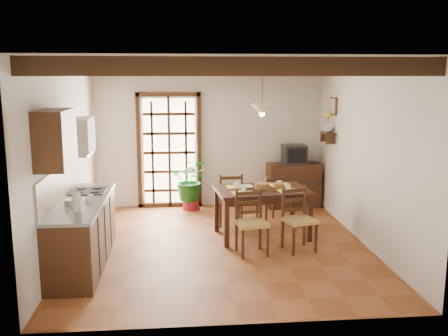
{
  "coord_description": "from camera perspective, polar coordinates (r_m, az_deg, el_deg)",
  "views": [
    {
      "loc": [
        -0.6,
        -7.36,
        2.6
      ],
      "look_at": [
        0.1,
        0.4,
        1.15
      ],
      "focal_mm": 40.0,
      "sensor_mm": 36.0,
      "label": 1
    }
  ],
  "objects": [
    {
      "name": "sideboard",
      "position": [
        10.08,
        7.93,
        -1.95
      ],
      "size": [
        1.05,
        0.51,
        0.87
      ],
      "primitive_type": "cube",
      "rotation": [
        0.0,
        0.0,
        0.05
      ],
      "color": "#351E10",
      "rests_on": "ground_plane"
    },
    {
      "name": "upper_cabinet",
      "position": [
        6.28,
        -18.73,
        3.14
      ],
      "size": [
        0.35,
        0.8,
        0.7
      ],
      "primitive_type": "cube",
      "color": "#351E10",
      "rests_on": "room_shell"
    },
    {
      "name": "ground_plane",
      "position": [
        7.82,
        -0.47,
        -8.86
      ],
      "size": [
        5.0,
        5.0,
        0.0
      ],
      "primitive_type": "plane",
      "color": "brown"
    },
    {
      "name": "shelf_flowers",
      "position": [
        9.4,
        11.87,
        5.79
      ],
      "size": [
        0.14,
        0.14,
        0.36
      ],
      "color": "yellow",
      "rests_on": "shelf_vase"
    },
    {
      "name": "crt_tv",
      "position": [
        9.96,
        8.03,
        1.57
      ],
      "size": [
        0.46,
        0.43,
        0.37
      ],
      "rotation": [
        0.0,
        0.0,
        0.06
      ],
      "color": "black",
      "rests_on": "sideboard"
    },
    {
      "name": "ceiling_beams",
      "position": [
        7.38,
        -0.5,
        11.25
      ],
      "size": [
        4.5,
        4.34,
        0.2
      ],
      "color": "black",
      "rests_on": "room_shell"
    },
    {
      "name": "chair_near_right",
      "position": [
        7.63,
        8.52,
        -7.14
      ],
      "size": [
        0.53,
        0.52,
        0.95
      ],
      "rotation": [
        0.0,
        0.0,
        0.26
      ],
      "color": "tan",
      "rests_on": "ground_plane"
    },
    {
      "name": "chair_near_left",
      "position": [
        7.42,
        3.15,
        -7.57
      ],
      "size": [
        0.49,
        0.47,
        0.94
      ],
      "rotation": [
        0.0,
        0.0,
        0.15
      ],
      "color": "tan",
      "rests_on": "ground_plane"
    },
    {
      "name": "french_door",
      "position": [
        9.91,
        -6.27,
        2.22
      ],
      "size": [
        1.26,
        0.11,
        2.32
      ],
      "color": "white",
      "rests_on": "ground_plane"
    },
    {
      "name": "counter_items",
      "position": [
        7.17,
        -15.93,
        -3.09
      ],
      "size": [
        0.5,
        1.43,
        0.25
      ],
      "color": "black",
      "rests_on": "kitchen_counter"
    },
    {
      "name": "table_bowl",
      "position": [
        8.06,
        2.48,
        -2.21
      ],
      "size": [
        0.27,
        0.27,
        0.05
      ],
      "primitive_type": "imported",
      "rotation": [
        0.0,
        0.0,
        0.3
      ],
      "color": "white",
      "rests_on": "dining_table"
    },
    {
      "name": "kitchen_counter",
      "position": [
        7.21,
        -15.87,
        -7.02
      ],
      "size": [
        0.64,
        2.25,
        1.38
      ],
      "color": "#351E10",
      "rests_on": "ground_plane"
    },
    {
      "name": "shelf_vase",
      "position": [
        9.41,
        11.83,
        4.53
      ],
      "size": [
        0.15,
        0.15,
        0.15
      ],
      "primitive_type": "imported",
      "color": "#B2BFB2",
      "rests_on": "wall_shelf"
    },
    {
      "name": "potted_plant",
      "position": [
        9.76,
        -3.83,
        -1.48
      ],
      "size": [
        2.2,
        1.98,
        2.17
      ],
      "primitive_type": "imported",
      "rotation": [
        0.0,
        0.0,
        -0.17
      ],
      "color": "#144C19",
      "rests_on": "ground_plane"
    },
    {
      "name": "pendant_lamp",
      "position": [
        7.99,
        4.38,
        6.77
      ],
      "size": [
        0.36,
        0.36,
        0.84
      ],
      "color": "black",
      "rests_on": "room_shell"
    },
    {
      "name": "fuse_box",
      "position": [
        10.09,
        6.9,
        5.63
      ],
      "size": [
        0.25,
        0.03,
        0.32
      ],
      "primitive_type": "cube",
      "color": "white",
      "rests_on": "room_shell"
    },
    {
      "name": "chair_far_left",
      "position": [
        8.82,
        0.68,
        -4.62
      ],
      "size": [
        0.44,
        0.42,
        0.93
      ],
      "rotation": [
        0.0,
        0.0,
        3.16
      ],
      "color": "tan",
      "rests_on": "ground_plane"
    },
    {
      "name": "framed_picture",
      "position": [
        9.41,
        12.41,
        6.95
      ],
      "size": [
        0.03,
        0.32,
        0.32
      ],
      "color": "brown",
      "rests_on": "room_shell"
    },
    {
      "name": "room_shell",
      "position": [
        7.42,
        -0.49,
        4.49
      ],
      "size": [
        4.52,
        5.02,
        2.81
      ],
      "color": "silver",
      "rests_on": "ground_plane"
    },
    {
      "name": "table_setting",
      "position": [
        8.06,
        4.38,
        -1.87
      ],
      "size": [
        1.07,
        0.71,
        0.1
      ],
      "rotation": [
        0.0,
        0.0,
        0.11
      ],
      "color": "yellow",
      "rests_on": "dining_table"
    },
    {
      "name": "plant_pot",
      "position": [
        9.87,
        -3.8,
        -4.1
      ],
      "size": [
        0.35,
        0.35,
        0.22
      ],
      "primitive_type": "cone",
      "color": "maroon",
      "rests_on": "ground_plane"
    },
    {
      "name": "wall_shelf",
      "position": [
        9.43,
        11.8,
        3.69
      ],
      "size": [
        0.2,
        0.42,
        0.2
      ],
      "color": "#351E10",
      "rests_on": "room_shell"
    },
    {
      "name": "dining_table",
      "position": [
        8.1,
        4.36,
        -3.09
      ],
      "size": [
        1.56,
        1.1,
        0.8
      ],
      "rotation": [
        0.0,
        0.0,
        0.11
      ],
      "color": "#321810",
      "rests_on": "ground_plane"
    },
    {
      "name": "range_hood",
      "position": [
        7.5,
        -16.3,
        3.5
      ],
      "size": [
        0.38,
        0.6,
        0.54
      ],
      "color": "white",
      "rests_on": "room_shell"
    },
    {
      "name": "chair_far_right",
      "position": [
        9.01,
        5.29,
        -4.48
      ],
      "size": [
        0.51,
        0.5,
        0.87
      ],
      "rotation": [
        0.0,
        0.0,
        3.49
      ],
      "color": "tan",
      "rests_on": "ground_plane"
    }
  ]
}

